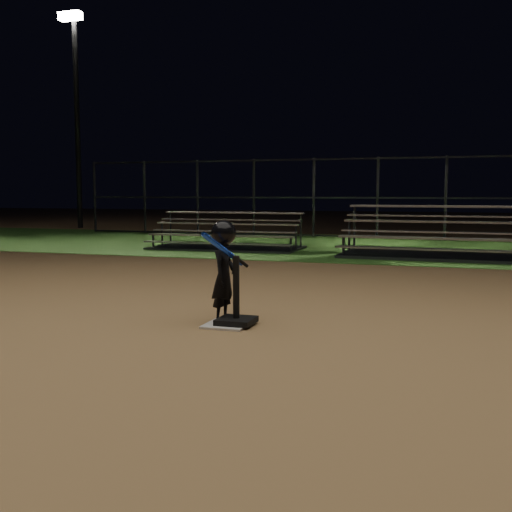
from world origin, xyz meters
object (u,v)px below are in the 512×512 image
Objects in this scene: light_pole_left at (76,102)px; home_plate at (227,325)px; bleacher_right at (448,247)px; child_batter at (224,269)px; batting_tee at (236,312)px; bleacher_left at (226,242)px.

home_plate is at bearing -51.23° from light_pole_left.
light_pole_left is (-14.16, 7.05, 4.71)m from bleacher_right.
home_plate is 0.40× the size of child_batter.
child_batter is 0.13× the size of light_pole_left.
light_pole_left is (-12.09, 14.90, 4.79)m from batting_tee.
home_plate is 0.62× the size of batting_tee.
home_plate is at bearing -69.78° from bleacher_left.
batting_tee is at bearing -69.12° from bleacher_left.
light_pole_left is at bearing 142.19° from bleacher_left.
light_pole_left is at bearing 155.32° from bleacher_right.
bleacher_right is (2.16, 7.89, 0.22)m from home_plate.
child_batter is 8.05m from bleacher_right.
bleacher_right reaches higher than bleacher_left.
home_plate is 0.05× the size of light_pole_left.
bleacher_left is at bearing -37.09° from light_pole_left.
bleacher_left is 0.45× the size of light_pole_left.
bleacher_right is at bearing 74.68° from home_plate.
light_pole_left reaches higher than bleacher_right.
child_batter is at bearing -104.52° from bleacher_right.
bleacher_right is 0.56× the size of light_pole_left.
light_pole_left is (-8.84, 6.68, 4.76)m from bleacher_left.
child_batter is at bearing 146.67° from batting_tee.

